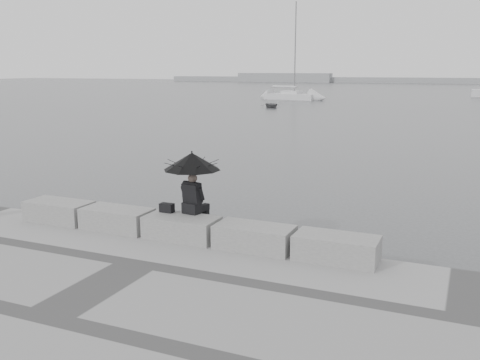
% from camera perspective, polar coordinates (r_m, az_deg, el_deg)
% --- Properties ---
extents(ground, '(360.00, 360.00, 0.00)m').
position_cam_1_polar(ground, '(12.31, -5.10, -7.88)').
color(ground, '#424447').
rests_on(ground, ground).
extents(stone_block_far_left, '(1.60, 0.80, 0.50)m').
position_cam_1_polar(stone_block_far_left, '(13.67, -18.73, -3.19)').
color(stone_block_far_left, slate).
rests_on(stone_block_far_left, promenade).
extents(stone_block_left, '(1.60, 0.80, 0.50)m').
position_cam_1_polar(stone_block_left, '(12.61, -12.97, -4.09)').
color(stone_block_left, slate).
rests_on(stone_block_left, promenade).
extents(stone_block_centre, '(1.60, 0.80, 0.50)m').
position_cam_1_polar(stone_block_centre, '(11.71, -6.22, -5.09)').
color(stone_block_centre, slate).
rests_on(stone_block_centre, promenade).
extents(stone_block_right, '(1.60, 0.80, 0.50)m').
position_cam_1_polar(stone_block_right, '(10.99, 1.54, -6.15)').
color(stone_block_right, slate).
rests_on(stone_block_right, promenade).
extents(stone_block_far_right, '(1.60, 0.80, 0.50)m').
position_cam_1_polar(stone_block_far_right, '(10.51, 10.23, -7.19)').
color(stone_block_far_right, slate).
rests_on(stone_block_far_right, promenade).
extents(seated_person, '(1.26, 1.26, 1.39)m').
position_cam_1_polar(seated_person, '(11.69, -5.15, 1.33)').
color(seated_person, black).
rests_on(seated_person, stone_block_centre).
extents(bag, '(0.31, 0.18, 0.20)m').
position_cam_1_polar(bag, '(12.02, -7.81, -2.95)').
color(bag, black).
rests_on(bag, stone_block_centre).
extents(distant_landmass, '(180.00, 8.00, 2.80)m').
position_cam_1_polar(distant_landmass, '(165.27, 19.09, 10.03)').
color(distant_landmass, '#949799').
rests_on(distant_landmass, ground).
extents(sailboat_left, '(7.61, 3.74, 12.90)m').
position_cam_1_polar(sailboat_left, '(73.94, 5.49, 8.94)').
color(sailboat_left, silver).
rests_on(sailboat_left, ground).
extents(dinghy, '(3.30, 2.53, 0.52)m').
position_cam_1_polar(dinghy, '(58.59, 3.35, 7.97)').
color(dinghy, slate).
rests_on(dinghy, ground).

